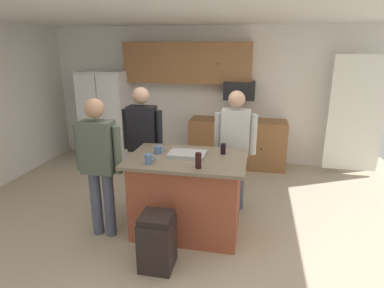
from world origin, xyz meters
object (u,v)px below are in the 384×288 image
Objects in this scene: kitchen_island at (187,194)px; trash_bin at (157,241)px; person_guest_left at (143,139)px; mug_blue_stoneware at (149,159)px; microwave_over_range at (240,90)px; person_host_foreground at (99,160)px; person_guest_by_door at (235,143)px; glass_stout_tall at (223,149)px; mug_ceramic_white at (158,149)px; glass_pilsner at (198,161)px; serving_tray at (187,154)px; refrigerator at (107,116)px.

kitchen_island is 2.28× the size of trash_bin.
person_guest_left reaches higher than trash_bin.
person_guest_left is at bearing 114.17° from trash_bin.
mug_blue_stoneware reaches higher than kitchen_island.
person_host_foreground is (-1.43, -2.76, -0.48)m from microwave_over_range.
microwave_over_range is at bearing -142.30° from person_guest_by_door.
trash_bin is at bearing -45.56° from person_host_foreground.
person_host_foreground is 1.00× the size of person_guest_by_door.
mug_blue_stoneware is (-0.88, -1.01, 0.06)m from person_guest_by_door.
trash_bin is at bearing -120.29° from glass_stout_tall.
kitchen_island is at bearing -11.85° from mug_ceramic_white.
glass_pilsner is (0.19, -0.31, 0.57)m from kitchen_island.
person_guest_by_door is at bearing 51.75° from serving_tray.
glass_stout_tall is at bearing -91.05° from microwave_over_range.
kitchen_island is at bearing 38.05° from mug_blue_stoneware.
glass_stout_tall is at bearing 32.97° from mug_blue_stoneware.
mug_blue_stoneware is 0.28× the size of serving_tray.
mug_blue_stoneware is at bearing 177.84° from glass_pilsner.
person_guest_left is at bearing 142.77° from kitchen_island.
refrigerator is at bearing 122.64° from trash_bin.
trash_bin is at bearing 11.00° from person_guest_by_door.
person_guest_by_door is at bearing 43.76° from person_guest_left.
person_guest_left is (1.40, -1.80, 0.10)m from refrigerator.
glass_stout_tall is at bearing 59.71° from trash_bin.
glass_stout_tall is at bearing 9.64° from mug_ceramic_white.
serving_tray reaches higher than kitchen_island.
glass_pilsner is (1.18, -0.03, 0.09)m from person_host_foreground.
mug_ceramic_white is 0.37m from serving_tray.
microwave_over_range is at bearing 84.86° from glass_pilsner.
mug_ceramic_white is at bearing 104.82° from trash_bin.
refrigerator is 1.05× the size of person_host_foreground.
person_guest_by_door is at bearing 65.44° from trash_bin.
glass_stout_tall reaches higher than trash_bin.
serving_tray is (-0.41, -0.15, -0.05)m from glass_stout_tall.
kitchen_island is 1.13m from person_host_foreground.
microwave_over_range is 0.33× the size of person_host_foreground.
person_guest_left is 13.69× the size of mug_blue_stoneware.
glass_pilsner is (-0.21, -0.53, 0.02)m from glass_stout_tall.
mug_ceramic_white is at bearing -108.89° from microwave_over_range.
kitchen_island is (-0.45, -2.48, -0.96)m from microwave_over_range.
refrigerator is at bearing 98.05° from person_host_foreground.
kitchen_island is at bearing -100.16° from microwave_over_range.
mug_blue_stoneware is at bearing -147.03° from glass_stout_tall.
kitchen_island is 3.16× the size of serving_tray.
kitchen_island is at bearing -152.30° from glass_stout_tall.
refrigerator is 3.17× the size of microwave_over_range.
glass_stout_tall is (-0.11, -0.50, 0.07)m from person_guest_by_door.
mug_blue_stoneware is 0.51m from serving_tray.
glass_stout_tall is 0.30× the size of serving_tray.
microwave_over_range reaches higher than trash_bin.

